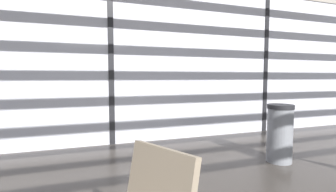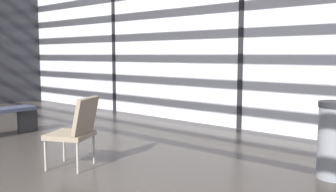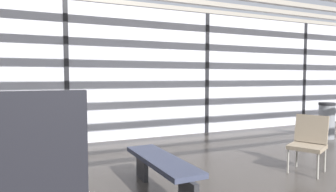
% 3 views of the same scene
% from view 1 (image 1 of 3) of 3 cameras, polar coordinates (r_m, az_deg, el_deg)
% --- Properties ---
extents(glass_curtain_wall, '(14.00, 0.08, 3.12)m').
position_cam_1_polar(glass_curtain_wall, '(4.73, -13.09, 7.86)').
color(glass_curtain_wall, silver).
rests_on(glass_curtain_wall, ground).
extents(window_mullion_1, '(0.10, 0.12, 3.12)m').
position_cam_1_polar(window_mullion_1, '(4.73, -13.09, 7.86)').
color(window_mullion_1, black).
rests_on(window_mullion_1, ground).
extents(window_mullion_2, '(0.10, 0.12, 3.12)m').
position_cam_1_polar(window_mullion_2, '(6.19, 21.40, 6.83)').
color(window_mullion_2, black).
rests_on(window_mullion_2, ground).
extents(parked_airplane, '(11.62, 4.14, 4.14)m').
position_cam_1_polar(parked_airplane, '(9.48, -14.90, 9.12)').
color(parked_airplane, '#B2BCD6').
rests_on(parked_airplane, ground).
extents(trash_bin, '(0.38, 0.38, 0.86)m').
position_cam_1_polar(trash_bin, '(4.06, 24.43, -7.82)').
color(trash_bin, slate).
rests_on(trash_bin, ground).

